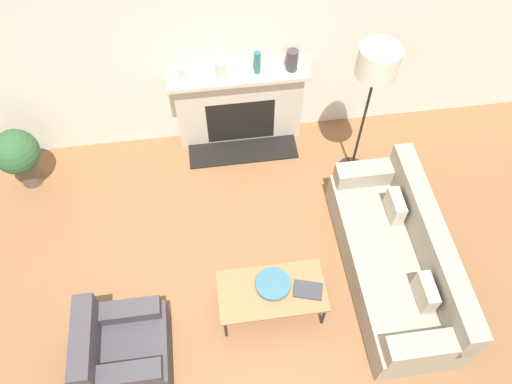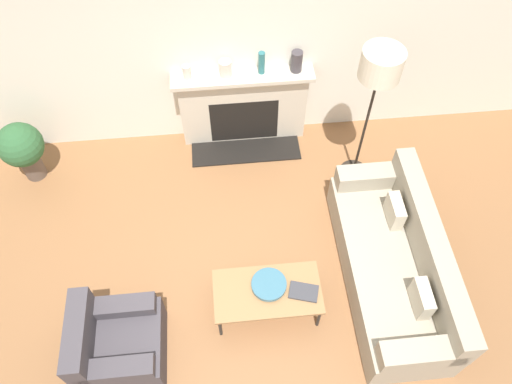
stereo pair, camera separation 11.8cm
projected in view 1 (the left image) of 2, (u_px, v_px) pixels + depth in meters
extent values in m
plane|color=brown|center=(254.00, 312.00, 5.12)|extent=(18.00, 18.00, 0.00)
cube|color=silver|center=(223.00, 38.00, 5.37)|extent=(18.00, 0.06, 2.90)
cube|color=beige|center=(240.00, 108.00, 6.10)|extent=(1.52, 0.20, 0.99)
cube|color=black|center=(241.00, 121.00, 6.16)|extent=(0.84, 0.04, 0.64)
cube|color=black|center=(243.00, 151.00, 6.33)|extent=(1.37, 0.40, 0.02)
cube|color=beige|center=(239.00, 78.00, 5.66)|extent=(1.64, 0.28, 0.05)
cube|color=#9E937F|center=(389.00, 265.00, 5.20)|extent=(0.84, 2.16, 0.41)
cube|color=#9E937F|center=(431.00, 241.00, 4.88)|extent=(0.20, 2.16, 0.43)
cube|color=#9E937F|center=(370.00, 173.00, 5.49)|extent=(0.77, 0.22, 0.22)
cube|color=#9E937F|center=(429.00, 347.00, 4.39)|extent=(0.77, 0.22, 0.22)
cube|color=#C0B49C|center=(395.00, 207.00, 5.20)|extent=(0.12, 0.32, 0.28)
cube|color=#C0B49C|center=(425.00, 293.00, 4.65)|extent=(0.12, 0.32, 0.28)
cube|color=#423D42|center=(129.00, 352.00, 4.67)|extent=(0.76, 0.76, 0.42)
cube|color=#423D42|center=(85.00, 342.00, 4.33)|extent=(0.18, 0.76, 0.36)
cube|color=#423D42|center=(122.00, 375.00, 4.28)|extent=(0.68, 0.18, 0.13)
cube|color=#423D42|center=(123.00, 311.00, 4.61)|extent=(0.68, 0.18, 0.13)
cube|color=olive|center=(272.00, 291.00, 4.84)|extent=(1.05, 0.56, 0.03)
cylinder|color=black|center=(226.00, 329.00, 4.83)|extent=(0.03, 0.03, 0.37)
cylinder|color=black|center=(324.00, 316.00, 4.90)|extent=(0.03, 0.03, 0.37)
cylinder|color=black|center=(221.00, 284.00, 5.10)|extent=(0.03, 0.03, 0.37)
cylinder|color=black|center=(314.00, 272.00, 5.17)|extent=(0.03, 0.03, 0.37)
cylinder|color=#38667A|center=(273.00, 285.00, 4.85)|extent=(0.12, 0.12, 0.01)
cylinder|color=#38667A|center=(273.00, 284.00, 4.83)|extent=(0.34, 0.34, 0.04)
cube|color=#38383D|center=(308.00, 290.00, 4.82)|extent=(0.32, 0.25, 0.02)
cylinder|color=black|center=(351.00, 168.00, 6.16)|extent=(0.34, 0.34, 0.03)
cylinder|color=black|center=(362.00, 124.00, 5.51)|extent=(0.03, 0.03, 1.56)
cylinder|color=beige|center=(378.00, 61.00, 4.78)|extent=(0.42, 0.42, 0.30)
cylinder|color=beige|center=(183.00, 74.00, 5.54)|extent=(0.09, 0.09, 0.16)
cylinder|color=beige|center=(221.00, 69.00, 5.56)|extent=(0.14, 0.14, 0.19)
cylinder|color=#28666B|center=(257.00, 63.00, 5.55)|extent=(0.07, 0.07, 0.28)
cylinder|color=#3D383D|center=(292.00, 60.00, 5.59)|extent=(0.13, 0.13, 0.26)
cylinder|color=brown|center=(29.00, 173.00, 5.95)|extent=(0.24, 0.24, 0.32)
sphere|color=#2D5B33|center=(16.00, 152.00, 5.63)|extent=(0.52, 0.52, 0.52)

